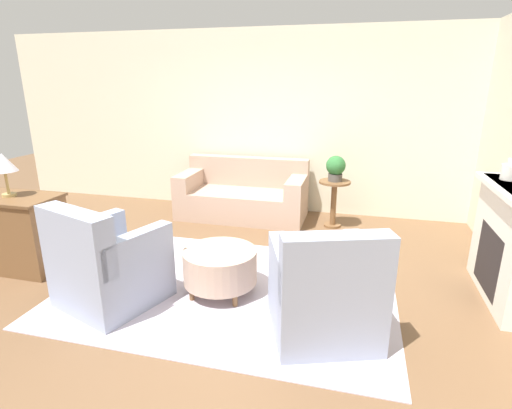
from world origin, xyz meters
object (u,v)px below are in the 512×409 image
(armchair_right, at_px, (325,294))
(vase_mantel_near, at_px, (510,171))
(couch, at_px, (243,196))
(side_table, at_px, (334,197))
(dresser, at_px, (16,231))
(table_lamp, at_px, (3,164))
(potted_plant_on_side_table, at_px, (336,167))
(armchair_left, at_px, (107,267))
(ottoman_table, at_px, (220,266))

(armchair_right, height_order, vase_mantel_near, vase_mantel_near)
(couch, relative_size, side_table, 2.84)
(dresser, bearing_deg, armchair_right, -7.09)
(table_lamp, bearing_deg, potted_plant_on_side_table, 33.98)
(vase_mantel_near, xyz_separation_m, potted_plant_on_side_table, (-1.73, 1.30, -0.32))
(vase_mantel_near, bearing_deg, table_lamp, -169.42)
(armchair_left, bearing_deg, potted_plant_on_side_table, 54.57)
(couch, height_order, side_table, couch)
(armchair_left, relative_size, potted_plant_on_side_table, 2.93)
(ottoman_table, xyz_separation_m, side_table, (0.95, 2.21, 0.16))
(potted_plant_on_side_table, bearing_deg, couch, 174.41)
(armchair_right, bearing_deg, vase_mantel_near, 40.24)
(potted_plant_on_side_table, distance_m, table_lamp, 4.02)
(side_table, distance_m, potted_plant_on_side_table, 0.43)
(ottoman_table, bearing_deg, side_table, 66.89)
(armchair_right, distance_m, potted_plant_on_side_table, 2.71)
(vase_mantel_near, bearing_deg, side_table, 143.21)
(couch, distance_m, armchair_right, 3.18)
(armchair_left, bearing_deg, dresser, 163.32)
(table_lamp, bearing_deg, armchair_right, -7.09)
(couch, bearing_deg, ottoman_table, -79.27)
(couch, height_order, armchair_left, armchair_left)
(armchair_right, distance_m, ottoman_table, 1.15)
(vase_mantel_near, distance_m, table_lamp, 5.14)
(dresser, height_order, vase_mantel_near, vase_mantel_near)
(side_table, xyz_separation_m, potted_plant_on_side_table, (0.00, -0.00, 0.43))
(armchair_left, xyz_separation_m, ottoman_table, (0.95, 0.45, -0.09))
(armchair_left, bearing_deg, vase_mantel_near, 20.69)
(couch, relative_size, armchair_left, 1.84)
(ottoman_table, xyz_separation_m, table_lamp, (-2.38, -0.02, 0.90))
(couch, relative_size, vase_mantel_near, 9.24)
(couch, distance_m, dresser, 3.06)
(dresser, distance_m, potted_plant_on_side_table, 4.03)
(ottoman_table, distance_m, vase_mantel_near, 2.97)
(table_lamp, bearing_deg, dresser, 0.00)
(vase_mantel_near, bearing_deg, dresser, -169.42)
(potted_plant_on_side_table, bearing_deg, ottoman_table, -113.11)
(couch, xyz_separation_m, armchair_left, (-0.51, -2.80, 0.06))
(couch, height_order, table_lamp, table_lamp)
(ottoman_table, xyz_separation_m, dresser, (-2.38, -0.02, 0.15))
(dresser, bearing_deg, ottoman_table, 0.58)
(armchair_right, relative_size, table_lamp, 2.26)
(couch, distance_m, table_lamp, 3.18)
(armchair_left, relative_size, dresser, 1.03)
(side_table, distance_m, table_lamp, 4.08)
(side_table, bearing_deg, armchair_left, -125.43)
(dresser, height_order, potted_plant_on_side_table, potted_plant_on_side_table)
(armchair_left, height_order, side_table, armchair_left)
(side_table, bearing_deg, potted_plant_on_side_table, -75.96)
(ottoman_table, height_order, potted_plant_on_side_table, potted_plant_on_side_table)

